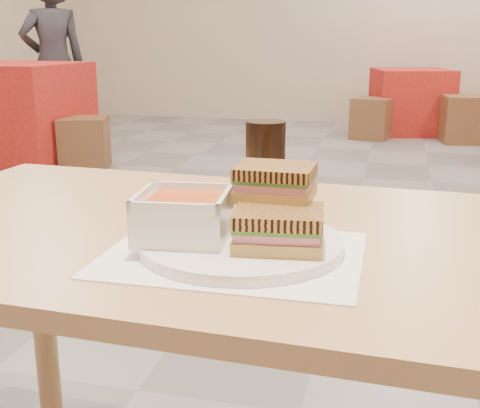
% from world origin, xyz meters
% --- Properties ---
extents(main_table, '(1.23, 0.76, 0.75)m').
position_xyz_m(main_table, '(-0.06, -1.90, 0.64)').
color(main_table, '#A5744B').
rests_on(main_table, ground).
extents(tray_liner, '(0.36, 0.28, 0.00)m').
position_xyz_m(tray_liner, '(0.00, -2.01, 0.75)').
color(tray_liner, white).
rests_on(tray_liner, main_table).
extents(plate, '(0.29, 0.29, 0.02)m').
position_xyz_m(plate, '(0.01, -1.99, 0.76)').
color(plate, white).
rests_on(plate, tray_liner).
extents(soup_bowl, '(0.14, 0.14, 0.07)m').
position_xyz_m(soup_bowl, '(-0.07, -2.01, 0.80)').
color(soup_bowl, white).
rests_on(soup_bowl, plate).
extents(panini_lower, '(0.13, 0.11, 0.05)m').
position_xyz_m(panini_lower, '(0.07, -2.02, 0.79)').
color(panini_lower, '#B78D40').
rests_on(panini_lower, plate).
extents(panini_upper, '(0.11, 0.09, 0.05)m').
position_xyz_m(panini_upper, '(0.05, -1.95, 0.84)').
color(panini_upper, '#B78D40').
rests_on(panini_upper, panini_lower).
extents(cola_glass, '(0.07, 0.07, 0.15)m').
position_xyz_m(cola_glass, '(-0.01, -1.74, 0.83)').
color(cola_glass, black).
rests_on(cola_glass, main_table).
extents(bg_table_0, '(0.97, 0.97, 0.82)m').
position_xyz_m(bg_table_0, '(-2.81, 1.78, 0.41)').
color(bg_table_0, maroon).
rests_on(bg_table_0, ground).
extents(bg_table_2, '(0.94, 0.94, 0.69)m').
position_xyz_m(bg_table_2, '(0.36, 4.29, 0.34)').
color(bg_table_2, maroon).
rests_on(bg_table_2, ground).
extents(bg_chair_0r, '(0.46, 0.46, 0.41)m').
position_xyz_m(bg_chair_0r, '(-2.21, 1.71, 0.21)').
color(bg_chair_0r, brown).
rests_on(bg_chair_0r, ground).
extents(bg_chair_2l, '(0.45, 0.45, 0.42)m').
position_xyz_m(bg_chair_2l, '(-0.03, 3.80, 0.21)').
color(bg_chair_2l, brown).
rests_on(bg_chair_2l, ground).
extents(bg_chair_2r, '(0.46, 0.46, 0.46)m').
position_xyz_m(bg_chair_2r, '(0.87, 3.77, 0.23)').
color(bg_chair_2r, brown).
rests_on(bg_chair_2r, ground).
extents(patron_a, '(0.69, 0.67, 1.59)m').
position_xyz_m(patron_a, '(-2.86, 2.46, 0.80)').
color(patron_a, black).
rests_on(patron_a, ground).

